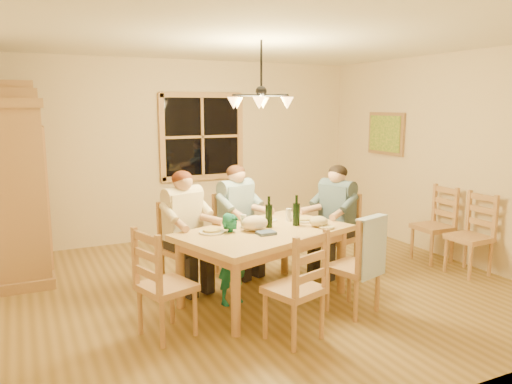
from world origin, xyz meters
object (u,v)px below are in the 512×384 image
chair_far_right (237,250)px  child (232,259)px  chair_spare_back (432,238)px  adult_woman (184,216)px  chair_end_left (167,303)px  chandelier (261,100)px  wine_bottle_b (296,210)px  chair_spare_front (468,250)px  armoire (17,189)px  chair_far_left (185,263)px  wine_bottle_a (269,212)px  chair_near_left (294,306)px  chair_end_right (335,250)px  adult_plaid_man (237,206)px  adult_slate_man (336,206)px  chair_near_right (353,282)px  dining_table (264,239)px

chair_far_right → child: 0.93m
child → chair_spare_back: size_ratio=0.96×
adult_woman → child: adult_woman is taller
chair_end_left → chandelier: bearing=102.1°
wine_bottle_b → chair_spare_front: size_ratio=0.33×
child → adult_woman: bearing=105.7°
wine_bottle_b → chair_end_left: bearing=-166.0°
armoire → chair_far_left: (1.62, -1.32, -0.75)m
wine_bottle_a → chair_near_left: bearing=-104.7°
chair_far_left → wine_bottle_b: (1.05, -0.63, 0.62)m
chair_near_left → chair_end_right: bearing=26.6°
adult_woman → wine_bottle_a: size_ratio=2.65×
adult_plaid_man → adult_slate_man: 1.19m
chandelier → wine_bottle_a: (-0.05, -0.29, -1.15)m
chair_far_left → chair_near_left: same height
chandelier → wine_bottle_b: 1.23m
chair_near_right → chair_spare_front: size_ratio=1.00×
chair_far_left → adult_plaid_man: size_ratio=1.13×
chair_near_left → adult_plaid_man: adult_plaid_man is taller
adult_woman → wine_bottle_a: (0.75, -0.56, 0.08)m
armoire → chair_spare_back: bearing=-19.4°
chair_far_right → chair_spare_front: size_ratio=1.00×
chair_near_left → child: chair_near_left is taller
chair_near_right → wine_bottle_b: (-0.27, 0.66, 0.62)m
adult_woman → adult_plaid_man: (0.73, 0.23, 0.00)m
chair_near_right → chair_spare_front: same height
armoire → chair_end_left: bearing=-64.0°
armoire → wine_bottle_a: 3.03m
chair_far_left → chair_near_left: 1.63m
chair_near_left → chair_end_left: 1.12m
dining_table → child: (-0.34, 0.06, -0.18)m
child → chair_end_left: bearing=-165.4°
chair_near_right → child: chair_near_right is taller
adult_slate_man → dining_table: bearing=90.0°
dining_table → chair_near_left: bearing=-100.3°
chair_spare_back → child: bearing=95.3°
chandelier → chair_end_right: (1.00, -0.01, -1.77)m
adult_woman → chair_spare_back: 3.32m
chair_far_left → chair_near_left: (0.49, -1.55, 0.00)m
chair_spare_back → adult_plaid_man: bearing=77.6°
chair_near_left → wine_bottle_a: (0.26, 0.99, 0.62)m
dining_table → wine_bottle_a: wine_bottle_a is taller
adult_slate_man → chair_spare_back: (1.45, -0.11, -0.54)m
chair_near_right → child: (-0.99, 0.71, 0.17)m
chair_near_left → chair_spare_front: size_ratio=1.00×
wine_bottle_b → chair_spare_front: bearing=-9.1°
dining_table → adult_slate_man: size_ratio=2.24×
chair_end_left → child: bearing=100.1°
chair_spare_front → chair_far_left: bearing=71.8°
armoire → chair_end_left: armoire is taller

